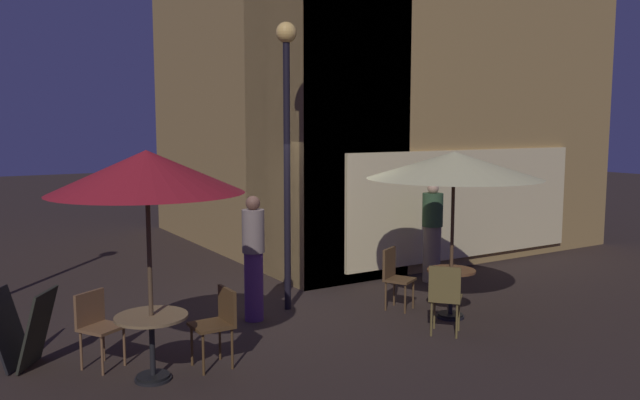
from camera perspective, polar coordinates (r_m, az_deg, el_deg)
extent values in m
plane|color=#30241F|center=(9.72, -3.32, -9.90)|extent=(60.00, 60.00, 0.00)
cube|color=#9F7C46|center=(13.81, 11.12, 11.48)|extent=(8.13, 2.23, 7.90)
cube|color=#9F7C46|center=(14.48, -5.58, 11.35)|extent=(2.23, 7.87, 7.90)
cube|color=beige|center=(12.74, 13.02, -0.33)|extent=(5.69, 0.08, 2.10)
cylinder|color=black|center=(9.45, -2.97, 2.04)|extent=(0.10, 0.10, 4.02)
sphere|color=#FEC865|center=(9.51, -3.05, 14.75)|extent=(0.30, 0.30, 0.30)
cube|color=black|center=(8.10, -23.98, -10.50)|extent=(0.54, 0.62, 0.90)
cube|color=black|center=(8.26, -26.26, -10.28)|extent=(0.54, 0.62, 0.90)
cylinder|color=black|center=(9.58, 11.58, -10.17)|extent=(0.40, 0.40, 0.03)
cylinder|color=black|center=(9.49, 11.63, -8.30)|extent=(0.06, 0.06, 0.68)
cylinder|color=brown|center=(9.41, 11.68, -6.21)|extent=(0.70, 0.70, 0.03)
cylinder|color=black|center=(7.48, -14.70, -15.21)|extent=(0.40, 0.40, 0.03)
cylinder|color=black|center=(7.36, -14.78, -12.79)|extent=(0.06, 0.06, 0.70)
cylinder|color=brown|center=(7.25, -14.87, -10.07)|extent=(0.79, 0.79, 0.03)
cylinder|color=black|center=(9.58, 11.58, -10.09)|extent=(0.36, 0.36, 0.06)
cylinder|color=#4E3521|center=(9.31, 11.75, -3.30)|extent=(0.05, 0.05, 2.36)
cone|color=beige|center=(9.19, 11.91, 3.08)|extent=(2.48, 2.48, 0.38)
cylinder|color=black|center=(7.47, -14.71, -15.10)|extent=(0.36, 0.36, 0.06)
cylinder|color=#4C3825|center=(7.11, -15.00, -6.05)|extent=(0.05, 0.05, 2.47)
cone|color=maroon|center=(6.96, -15.26, 2.46)|extent=(2.07, 2.07, 0.46)
cylinder|color=brown|center=(9.88, 8.34, -8.34)|extent=(0.03, 0.03, 0.44)
cylinder|color=brown|center=(9.60, 7.63, -8.78)|extent=(0.03, 0.03, 0.44)
cylinder|color=brown|center=(10.00, 6.66, -8.14)|extent=(0.03, 0.03, 0.44)
cylinder|color=brown|center=(9.72, 5.90, -8.56)|extent=(0.03, 0.03, 0.44)
cube|color=brown|center=(9.74, 7.15, -7.10)|extent=(0.53, 0.53, 0.04)
cube|color=brown|center=(9.75, 6.22, -5.61)|extent=(0.37, 0.22, 0.45)
cylinder|color=brown|center=(8.99, 10.20, -9.83)|extent=(0.03, 0.03, 0.47)
cylinder|color=brown|center=(8.96, 12.33, -9.94)|extent=(0.03, 0.03, 0.47)
cylinder|color=brown|center=(8.67, 9.94, -10.44)|extent=(0.03, 0.03, 0.47)
cylinder|color=brown|center=(8.64, 12.15, -10.55)|extent=(0.03, 0.03, 0.47)
cube|color=brown|center=(8.74, 11.20, -8.61)|extent=(0.58, 0.58, 0.04)
cube|color=brown|center=(8.50, 11.11, -7.37)|extent=(0.30, 0.34, 0.45)
cylinder|color=#51361B|center=(7.40, -10.41, -13.46)|extent=(0.03, 0.03, 0.48)
cylinder|color=#51361B|center=(7.71, -11.41, -12.65)|extent=(0.03, 0.03, 0.48)
cylinder|color=#51361B|center=(7.53, -7.87, -13.06)|extent=(0.03, 0.03, 0.48)
cylinder|color=#51361B|center=(7.83, -8.96, -12.28)|extent=(0.03, 0.03, 0.48)
cube|color=#51361B|center=(7.53, -9.70, -11.01)|extent=(0.44, 0.44, 0.04)
cube|color=#51361B|center=(7.55, -8.32, -9.25)|extent=(0.05, 0.44, 0.39)
cylinder|color=brown|center=(7.90, -17.12, -12.44)|extent=(0.03, 0.03, 0.46)
cylinder|color=brown|center=(7.68, -18.92, -13.06)|extent=(0.03, 0.03, 0.46)
cylinder|color=brown|center=(8.12, -18.82, -11.95)|extent=(0.03, 0.03, 0.46)
cylinder|color=brown|center=(7.91, -20.61, -12.53)|extent=(0.03, 0.03, 0.46)
cube|color=brown|center=(7.83, -18.94, -10.79)|extent=(0.57, 0.57, 0.04)
cube|color=brown|center=(7.90, -19.94, -9.07)|extent=(0.38, 0.25, 0.39)
cylinder|color=gray|center=(11.51, 9.97, -4.79)|extent=(0.31, 0.31, 1.00)
cylinder|color=#2F4D2F|center=(11.38, 10.05, -0.87)|extent=(0.36, 0.36, 0.59)
sphere|color=tan|center=(11.34, 10.09, 1.05)|extent=(0.20, 0.20, 0.20)
cylinder|color=#59316D|center=(9.20, -5.94, -7.70)|extent=(0.27, 0.27, 0.99)
cylinder|color=slate|center=(9.03, -6.01, -2.79)|extent=(0.32, 0.32, 0.61)
sphere|color=brown|center=(8.97, -6.04, -0.28)|extent=(0.21, 0.21, 0.21)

